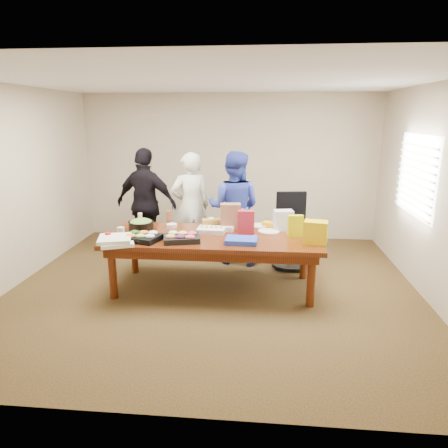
# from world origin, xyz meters

# --- Properties ---
(floor) EXTENTS (5.50, 5.00, 0.02)m
(floor) POSITION_xyz_m (0.00, 0.00, -0.01)
(floor) COLOR #47301E
(floor) RESTS_ON ground
(ceiling) EXTENTS (5.50, 5.00, 0.02)m
(ceiling) POSITION_xyz_m (0.00, 0.00, 2.71)
(ceiling) COLOR white
(ceiling) RESTS_ON wall_back
(wall_back) EXTENTS (5.50, 0.04, 2.70)m
(wall_back) POSITION_xyz_m (0.00, 2.50, 1.35)
(wall_back) COLOR beige
(wall_back) RESTS_ON floor
(wall_front) EXTENTS (5.50, 0.04, 2.70)m
(wall_front) POSITION_xyz_m (0.00, -2.50, 1.35)
(wall_front) COLOR beige
(wall_front) RESTS_ON floor
(wall_left) EXTENTS (0.04, 5.00, 2.70)m
(wall_left) POSITION_xyz_m (-2.75, 0.00, 1.35)
(wall_left) COLOR beige
(wall_left) RESTS_ON floor
(wall_right) EXTENTS (0.04, 5.00, 2.70)m
(wall_right) POSITION_xyz_m (2.75, 0.00, 1.35)
(wall_right) COLOR beige
(wall_right) RESTS_ON floor
(window_panel) EXTENTS (0.03, 1.40, 1.10)m
(window_panel) POSITION_xyz_m (2.72, 0.60, 1.50)
(window_panel) COLOR white
(window_panel) RESTS_ON wall_right
(window_blinds) EXTENTS (0.04, 1.36, 1.00)m
(window_blinds) POSITION_xyz_m (2.68, 0.60, 1.50)
(window_blinds) COLOR beige
(window_blinds) RESTS_ON wall_right
(conference_table) EXTENTS (2.80, 1.20, 0.75)m
(conference_table) POSITION_xyz_m (0.00, 0.00, 0.38)
(conference_table) COLOR #4C1C0F
(conference_table) RESTS_ON floor
(office_chair) EXTENTS (0.63, 0.63, 1.10)m
(office_chair) POSITION_xyz_m (1.09, 0.90, 0.55)
(office_chair) COLOR black
(office_chair) RESTS_ON floor
(person_center) EXTENTS (0.75, 0.64, 1.74)m
(person_center) POSITION_xyz_m (-0.51, 1.16, 0.87)
(person_center) COLOR silver
(person_center) RESTS_ON floor
(person_right) EXTENTS (0.97, 0.81, 1.77)m
(person_right) POSITION_xyz_m (0.19, 1.08, 0.89)
(person_right) COLOR #2D3DA4
(person_right) RESTS_ON floor
(person_left) EXTENTS (1.13, 0.69, 1.81)m
(person_left) POSITION_xyz_m (-1.23, 1.15, 0.90)
(person_left) COLOR black
(person_left) RESTS_ON floor
(veggie_tray) EXTENTS (0.53, 0.47, 0.07)m
(veggie_tray) POSITION_xyz_m (-0.88, -0.30, 0.78)
(veggie_tray) COLOR black
(veggie_tray) RESTS_ON conference_table
(fruit_tray) EXTENTS (0.52, 0.44, 0.07)m
(fruit_tray) POSITION_xyz_m (-0.38, -0.29, 0.78)
(fruit_tray) COLOR black
(fruit_tray) RESTS_ON conference_table
(sheet_cake) EXTENTS (0.39, 0.30, 0.07)m
(sheet_cake) POSITION_xyz_m (-0.05, 0.14, 0.78)
(sheet_cake) COLOR white
(sheet_cake) RESTS_ON conference_table
(salad_bowl) EXTENTS (0.41, 0.41, 0.11)m
(salad_bowl) POSITION_xyz_m (-1.05, 0.20, 0.81)
(salad_bowl) COLOR black
(salad_bowl) RESTS_ON conference_table
(chip_bag_blue) EXTENTS (0.40, 0.31, 0.06)m
(chip_bag_blue) POSITION_xyz_m (0.38, -0.29, 0.78)
(chip_bag_blue) COLOR blue
(chip_bag_blue) RESTS_ON conference_table
(chip_bag_red) EXTENTS (0.22, 0.10, 0.32)m
(chip_bag_red) POSITION_xyz_m (0.43, 0.10, 0.91)
(chip_bag_red) COLOR #B2222F
(chip_bag_red) RESTS_ON conference_table
(chip_bag_yellow) EXTENTS (0.20, 0.10, 0.29)m
(chip_bag_yellow) POSITION_xyz_m (1.07, 0.03, 0.90)
(chip_bag_yellow) COLOR #C2D106
(chip_bag_yellow) RESTS_ON conference_table
(chip_bag_orange) EXTENTS (0.20, 0.13, 0.29)m
(chip_bag_orange) POSITION_xyz_m (0.30, 0.31, 0.90)
(chip_bag_orange) COLOR #C04F2C
(chip_bag_orange) RESTS_ON conference_table
(mayo_jar) EXTENTS (0.10, 0.10, 0.13)m
(mayo_jar) POSITION_xyz_m (-0.09, 0.44, 0.81)
(mayo_jar) COLOR white
(mayo_jar) RESTS_ON conference_table
(mustard_bottle) EXTENTS (0.07, 0.07, 0.18)m
(mustard_bottle) POSITION_xyz_m (0.21, 0.41, 0.84)
(mustard_bottle) COLOR gold
(mustard_bottle) RESTS_ON conference_table
(dressing_bottle) EXTENTS (0.07, 0.07, 0.22)m
(dressing_bottle) POSITION_xyz_m (-0.70, 0.43, 0.86)
(dressing_bottle) COLOR brown
(dressing_bottle) RESTS_ON conference_table
(ranch_bottle) EXTENTS (0.07, 0.07, 0.19)m
(ranch_bottle) POSITION_xyz_m (-1.11, 0.39, 0.84)
(ranch_bottle) COLOR beige
(ranch_bottle) RESTS_ON conference_table
(banana_bunch) EXTENTS (0.25, 0.22, 0.07)m
(banana_bunch) POSITION_xyz_m (0.75, 0.48, 0.79)
(banana_bunch) COLOR #EAAE0E
(banana_bunch) RESTS_ON conference_table
(bread_loaf) EXTENTS (0.34, 0.22, 0.13)m
(bread_loaf) POSITION_xyz_m (-0.05, 0.38, 0.81)
(bread_loaf) COLOR olive
(bread_loaf) RESTS_ON conference_table
(kraft_bag) EXTENTS (0.30, 0.19, 0.36)m
(kraft_bag) POSITION_xyz_m (0.20, 0.32, 0.93)
(kraft_bag) COLOR brown
(kraft_bag) RESTS_ON conference_table
(red_cup) EXTENTS (0.09, 0.09, 0.11)m
(red_cup) POSITION_xyz_m (-1.30, -0.38, 0.80)
(red_cup) COLOR #B7080B
(red_cup) RESTS_ON conference_table
(clear_cup_a) EXTENTS (0.09, 0.09, 0.12)m
(clear_cup_a) POSITION_xyz_m (-1.22, -0.13, 0.81)
(clear_cup_a) COLOR silver
(clear_cup_a) RESTS_ON conference_table
(clear_cup_b) EXTENTS (0.08, 0.08, 0.11)m
(clear_cup_b) POSITION_xyz_m (-1.24, -0.10, 0.80)
(clear_cup_b) COLOR silver
(clear_cup_b) RESTS_ON conference_table
(pizza_box_lower) EXTENTS (0.51, 0.51, 0.04)m
(pizza_box_lower) POSITION_xyz_m (-1.15, -0.49, 0.77)
(pizza_box_lower) COLOR silver
(pizza_box_lower) RESTS_ON conference_table
(pizza_box_upper) EXTENTS (0.48, 0.48, 0.04)m
(pizza_box_upper) POSITION_xyz_m (-1.17, -0.49, 0.82)
(pizza_box_upper) COLOR silver
(pizza_box_upper) RESTS_ON pizza_box_lower
(plate_a) EXTENTS (0.32, 0.32, 0.02)m
(plate_a) POSITION_xyz_m (0.73, 0.24, 0.76)
(plate_a) COLOR white
(plate_a) RESTS_ON conference_table
(plate_b) EXTENTS (0.33, 0.33, 0.02)m
(plate_b) POSITION_xyz_m (0.60, 0.52, 0.76)
(plate_b) COLOR white
(plate_b) RESTS_ON conference_table
(dip_bowl_a) EXTENTS (0.20, 0.20, 0.07)m
(dip_bowl_a) POSITION_xyz_m (0.17, 0.25, 0.78)
(dip_bowl_a) COLOR white
(dip_bowl_a) RESTS_ON conference_table
(dip_bowl_b) EXTENTS (0.17, 0.17, 0.06)m
(dip_bowl_b) POSITION_xyz_m (-0.63, 0.31, 0.78)
(dip_bowl_b) COLOR silver
(dip_bowl_b) RESTS_ON conference_table
(grocery_bag_white) EXTENTS (0.29, 0.22, 0.28)m
(grocery_bag_white) POSITION_xyz_m (0.93, 0.36, 0.89)
(grocery_bag_white) COLOR silver
(grocery_bag_white) RESTS_ON conference_table
(grocery_bag_yellow) EXTENTS (0.32, 0.25, 0.29)m
(grocery_bag_yellow) POSITION_xyz_m (1.30, -0.23, 0.89)
(grocery_bag_yellow) COLOR yellow
(grocery_bag_yellow) RESTS_ON conference_table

